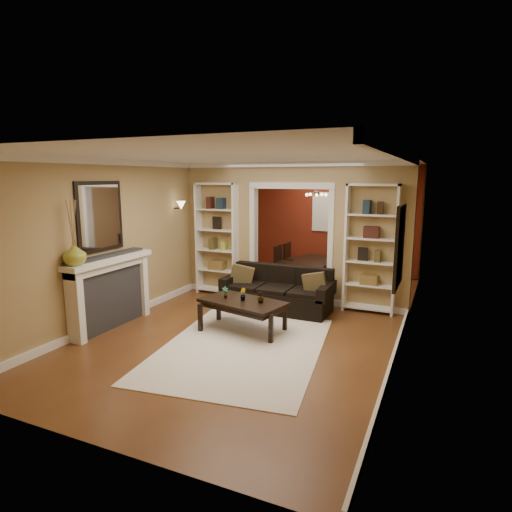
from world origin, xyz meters
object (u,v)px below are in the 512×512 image
at_px(coffee_table, 243,316).
at_px(dining_table, 314,271).
at_px(sofa, 277,289).
at_px(bookshelf_right, 371,249).
at_px(bookshelf_left, 217,239).
at_px(fireplace, 112,293).

relative_size(coffee_table, dining_table, 0.89).
height_order(sofa, bookshelf_right, bookshelf_right).
xyz_separation_m(coffee_table, dining_table, (0.12, 3.58, 0.01)).
relative_size(sofa, bookshelf_left, 0.87).
bearing_deg(coffee_table, bookshelf_right, 60.73).
bearing_deg(coffee_table, fireplace, -147.59).
relative_size(fireplace, dining_table, 1.15).
bearing_deg(coffee_table, dining_table, 100.88).
xyz_separation_m(coffee_table, bookshelf_right, (1.64, 1.82, 0.90)).
relative_size(bookshelf_right, dining_table, 1.56).
bearing_deg(bookshelf_left, bookshelf_right, 0.00).
relative_size(coffee_table, bookshelf_right, 0.57).
height_order(fireplace, dining_table, fireplace).
height_order(bookshelf_left, dining_table, bookshelf_left).
height_order(bookshelf_left, fireplace, bookshelf_left).
height_order(bookshelf_left, bookshelf_right, same).
bearing_deg(bookshelf_left, coffee_table, -51.36).
bearing_deg(fireplace, sofa, 42.92).
bearing_deg(bookshelf_left, fireplace, -102.05).
relative_size(bookshelf_right, fireplace, 1.35).
distance_m(bookshelf_right, dining_table, 2.49).
xyz_separation_m(bookshelf_left, bookshelf_right, (3.10, 0.00, 0.00)).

